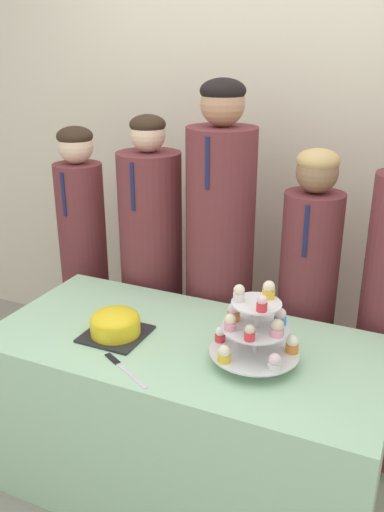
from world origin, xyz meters
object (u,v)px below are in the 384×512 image
at_px(student_3, 306,307).
at_px(student_0, 84,263).
at_px(student_1, 152,273).
at_px(cupcake_stand, 256,329).
at_px(student_2, 219,269).
at_px(round_cake, 115,323).
at_px(cake_knife, 119,365).

bearing_deg(student_3, student_0, -180.00).
height_order(student_0, student_1, student_1).
bearing_deg(cupcake_stand, student_2, 122.05).
bearing_deg(round_cake, student_0, 133.11).
relative_size(round_cake, cake_knife, 0.97).
relative_size(cupcake_stand, student_0, 0.23).
height_order(cake_knife, student_0, student_0).
distance_m(cake_knife, cupcake_stand, 0.50).
height_order(cake_knife, student_2, student_2).
bearing_deg(cake_knife, round_cake, 153.39).
height_order(student_0, student_2, student_2).
relative_size(cake_knife, student_1, 0.16).
bearing_deg(cake_knife, student_2, 114.29).
xyz_separation_m(cake_knife, student_1, (-0.31, 0.82, -0.02)).
xyz_separation_m(cupcake_stand, student_3, (0.05, 0.60, -0.18)).
bearing_deg(round_cake, student_2, 73.88).
bearing_deg(student_1, round_cake, -73.93).
distance_m(student_0, student_1, 0.41).
bearing_deg(student_2, student_1, -180.00).
xyz_separation_m(cupcake_stand, student_2, (-0.37, 0.60, -0.06)).
distance_m(cupcake_stand, student_3, 0.62).
bearing_deg(student_0, round_cake, -46.89).
bearing_deg(student_0, student_2, 0.00).
xyz_separation_m(cake_knife, student_3, (0.48, 0.82, -0.04)).
bearing_deg(round_cake, student_3, 46.30).
xyz_separation_m(cupcake_stand, student_1, (-0.74, 0.60, -0.15)).
height_order(round_cake, student_0, student_0).
distance_m(cake_knife, student_1, 0.87).
height_order(round_cake, cake_knife, round_cake).
distance_m(round_cake, student_2, 0.66).
height_order(round_cake, student_1, student_1).
xyz_separation_m(student_0, student_3, (1.20, 0.00, -0.02)).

